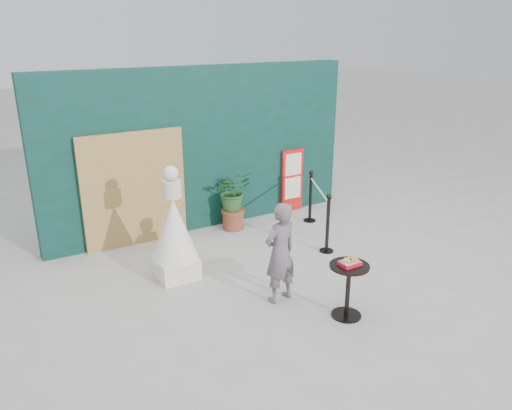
# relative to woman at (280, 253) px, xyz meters

# --- Properties ---
(ground) EXTENTS (60.00, 60.00, 0.00)m
(ground) POSITION_rel_woman_xyz_m (0.31, -0.02, -0.72)
(ground) COLOR #ADAAA5
(ground) RESTS_ON ground
(back_wall) EXTENTS (6.00, 0.30, 3.00)m
(back_wall) POSITION_rel_woman_xyz_m (0.31, 3.13, 0.78)
(back_wall) COLOR #0A2F26
(back_wall) RESTS_ON ground
(bamboo_fence) EXTENTS (1.80, 0.08, 2.00)m
(bamboo_fence) POSITION_rel_woman_xyz_m (-1.09, 2.92, 0.28)
(bamboo_fence) COLOR tan
(bamboo_fence) RESTS_ON ground
(woman) EXTENTS (0.58, 0.43, 1.45)m
(woman) POSITION_rel_woman_xyz_m (0.00, 0.00, 0.00)
(woman) COLOR #65575E
(woman) RESTS_ON ground
(menu_board) EXTENTS (0.50, 0.07, 1.30)m
(menu_board) POSITION_rel_woman_xyz_m (2.21, 2.93, -0.07)
(menu_board) COLOR red
(menu_board) RESTS_ON ground
(statue) EXTENTS (0.69, 0.69, 1.77)m
(statue) POSITION_rel_woman_xyz_m (-0.99, 1.38, -0.00)
(statue) COLOR white
(statue) RESTS_ON ground
(cafe_table) EXTENTS (0.52, 0.52, 0.75)m
(cafe_table) POSITION_rel_woman_xyz_m (0.54, -0.81, -0.23)
(cafe_table) COLOR black
(cafe_table) RESTS_ON ground
(food_basket) EXTENTS (0.26, 0.19, 0.11)m
(food_basket) POSITION_rel_woman_xyz_m (0.54, -0.81, 0.06)
(food_basket) COLOR red
(food_basket) RESTS_ON cafe_table
(planter) EXTENTS (0.67, 0.58, 1.13)m
(planter) POSITION_rel_woman_xyz_m (0.68, 2.65, -0.07)
(planter) COLOR brown
(planter) RESTS_ON ground
(stanchion_barrier) EXTENTS (0.84, 1.54, 1.03)m
(stanchion_barrier) POSITION_rel_woman_xyz_m (1.87, 1.58, -0.23)
(stanchion_barrier) COLOR black
(stanchion_barrier) RESTS_ON ground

